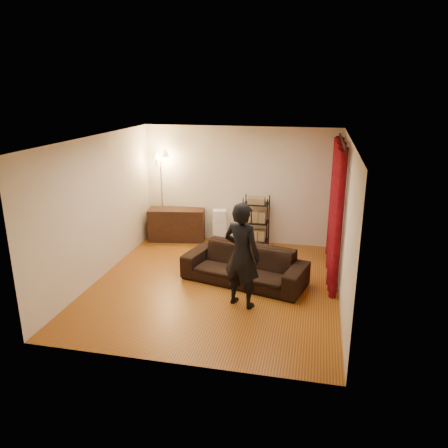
% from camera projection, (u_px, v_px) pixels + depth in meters
% --- Properties ---
extents(floor, '(5.00, 5.00, 0.00)m').
position_uv_depth(floor, '(215.00, 284.00, 8.17)').
color(floor, '#9C551B').
rests_on(floor, ground).
extents(ceiling, '(5.00, 5.00, 0.00)m').
position_uv_depth(ceiling, '(214.00, 139.00, 7.36)').
color(ceiling, white).
rests_on(ceiling, ground).
extents(wall_back, '(5.00, 0.00, 5.00)m').
position_uv_depth(wall_back, '(240.00, 186.00, 10.10)').
color(wall_back, beige).
rests_on(wall_back, ground).
extents(wall_front, '(5.00, 0.00, 5.00)m').
position_uv_depth(wall_front, '(169.00, 270.00, 5.44)').
color(wall_front, beige).
rests_on(wall_front, ground).
extents(wall_left, '(0.00, 5.00, 5.00)m').
position_uv_depth(wall_left, '(99.00, 208.00, 8.22)').
color(wall_left, beige).
rests_on(wall_left, ground).
extents(wall_right, '(0.00, 5.00, 5.00)m').
position_uv_depth(wall_right, '(345.00, 223.00, 7.31)').
color(wall_right, beige).
rests_on(wall_right, ground).
extents(curtain_rod, '(0.04, 2.65, 0.04)m').
position_uv_depth(curtain_rod, '(342.00, 141.00, 8.01)').
color(curtain_rod, black).
rests_on(curtain_rod, wall_right).
extents(curtain, '(0.22, 2.65, 2.55)m').
position_uv_depth(curtain, '(336.00, 210.00, 8.41)').
color(curtain, maroon).
rests_on(curtain, ground).
extents(sofa, '(2.45, 1.45, 0.67)m').
position_uv_depth(sofa, '(244.00, 265.00, 8.18)').
color(sofa, black).
rests_on(sofa, ground).
extents(person, '(0.77, 0.64, 1.80)m').
position_uv_depth(person, '(242.00, 255.00, 7.15)').
color(person, black).
rests_on(person, ground).
extents(media_cabinet, '(1.38, 0.70, 0.77)m').
position_uv_depth(media_cabinet, '(177.00, 225.00, 10.43)').
color(media_cabinet, black).
rests_on(media_cabinet, ground).
extents(storage_boxes, '(0.37, 0.32, 0.81)m').
position_uv_depth(storage_boxes, '(220.00, 227.00, 10.20)').
color(storage_boxes, silver).
rests_on(storage_boxes, ground).
extents(wire_shelf, '(0.62, 0.51, 1.19)m').
position_uv_depth(wire_shelf, '(256.00, 222.00, 9.91)').
color(wire_shelf, black).
rests_on(wire_shelf, ground).
extents(floor_lamp, '(0.39, 0.39, 2.12)m').
position_uv_depth(floor_lamp, '(162.00, 197.00, 10.30)').
color(floor_lamp, silver).
rests_on(floor_lamp, ground).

